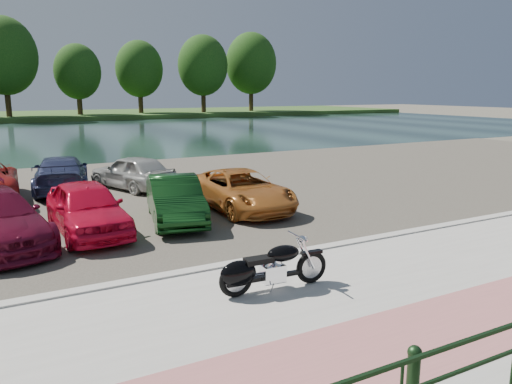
# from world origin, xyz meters

# --- Properties ---
(ground) EXTENTS (200.00, 200.00, 0.00)m
(ground) POSITION_xyz_m (0.00, 0.00, 0.00)
(ground) COLOR #595447
(ground) RESTS_ON ground
(promenade) EXTENTS (60.00, 6.00, 0.10)m
(promenade) POSITION_xyz_m (0.00, -1.00, 0.05)
(promenade) COLOR #A8A59E
(promenade) RESTS_ON ground
(pink_path) EXTENTS (60.00, 2.00, 0.01)m
(pink_path) POSITION_xyz_m (0.00, -2.50, 0.10)
(pink_path) COLOR #A55D60
(pink_path) RESTS_ON promenade
(kerb) EXTENTS (60.00, 0.30, 0.14)m
(kerb) POSITION_xyz_m (0.00, 2.00, 0.07)
(kerb) COLOR #A8A59E
(kerb) RESTS_ON ground
(parking_lot) EXTENTS (60.00, 18.00, 0.04)m
(parking_lot) POSITION_xyz_m (0.00, 11.00, 0.02)
(parking_lot) COLOR #403C33
(parking_lot) RESTS_ON ground
(river) EXTENTS (120.00, 40.00, 0.00)m
(river) POSITION_xyz_m (0.00, 40.00, 0.00)
(river) COLOR #192D29
(river) RESTS_ON ground
(far_bank) EXTENTS (120.00, 24.00, 0.60)m
(far_bank) POSITION_xyz_m (0.00, 72.00, 0.30)
(far_bank) COLOR #294719
(far_bank) RESTS_ON ground
(bollards) EXTENTS (10.68, 0.18, 0.81)m
(bollards) POSITION_xyz_m (-1.67, -3.70, 0.54)
(bollards) COLOR black
(bollards) RESTS_ON promenade
(far_trees) EXTENTS (70.25, 10.68, 12.52)m
(far_trees) POSITION_xyz_m (4.36, 65.79, 7.49)
(far_trees) COLOR #342613
(far_trees) RESTS_ON far_bank
(motorcycle) EXTENTS (2.33, 0.75, 1.05)m
(motorcycle) POSITION_xyz_m (-1.35, 0.29, 0.56)
(motorcycle) COLOR black
(motorcycle) RESTS_ON promenade
(car_4) EXTENTS (1.92, 4.33, 1.45)m
(car_4) POSITION_xyz_m (-3.58, 6.30, 0.76)
(car_4) COLOR red
(car_4) RESTS_ON parking_lot
(car_5) EXTENTS (2.27, 4.34, 1.36)m
(car_5) POSITION_xyz_m (-1.01, 6.41, 0.72)
(car_5) COLOR #0F3713
(car_5) RESTS_ON parking_lot
(car_6) EXTENTS (2.24, 4.74, 1.31)m
(car_6) POSITION_xyz_m (1.43, 6.83, 0.69)
(car_6) COLOR #BB6F2B
(car_6) RESTS_ON parking_lot
(car_11) EXTENTS (2.72, 5.09, 1.40)m
(car_11) POSITION_xyz_m (-3.40, 12.85, 0.74)
(car_11) COLOR navy
(car_11) RESTS_ON parking_lot
(car_12) EXTENTS (3.01, 4.38, 1.38)m
(car_12) POSITION_xyz_m (-0.83, 12.03, 0.73)
(car_12) COLOR #ACADA9
(car_12) RESTS_ON parking_lot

